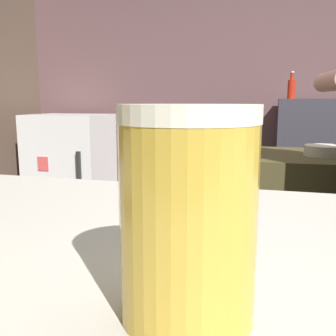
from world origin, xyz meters
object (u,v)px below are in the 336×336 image
Objects in this scene: pint_glass_near at (188,214)px; bottle_soy at (291,88)px; mini_fridge at (71,173)px; mixing_bowl at (324,151)px.

pint_glass_near is 0.59× the size of bottle_soy.
mini_fridge is at bearing 120.76° from pint_glass_near.
bottle_soy is at bearing 86.40° from pint_glass_near.
bottle_soy is (1.90, 0.07, 0.75)m from mini_fridge.
mixing_bowl is 0.87× the size of bottle_soy.
mini_fridge is 3.40m from pint_glass_near.
mixing_bowl is at bearing -84.96° from bottle_soy.
mixing_bowl is 1.76m from pint_glass_near.
mini_fridge is 8.64× the size of pint_glass_near.
mixing_bowl is (2.01, -1.16, 0.42)m from mini_fridge.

